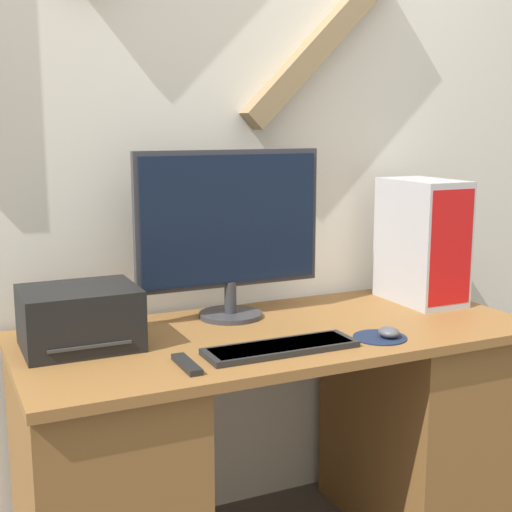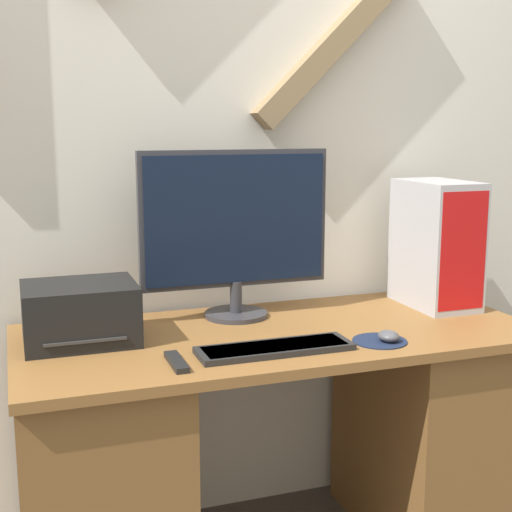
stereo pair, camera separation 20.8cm
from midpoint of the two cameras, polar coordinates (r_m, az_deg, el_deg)
name	(u,v)px [view 1 (the left image)]	position (r m, az deg, el deg)	size (l,w,h in m)	color
wall_back	(225,144)	(2.54, -4.84, 8.94)	(6.40, 0.13, 2.70)	silver
desk	(277,443)	(2.39, -0.84, -14.78)	(1.62, 0.70, 0.79)	brown
monitor	(230,226)	(2.35, -4.67, 2.41)	(0.64, 0.21, 0.56)	#333338
keyboard	(281,347)	(2.05, -0.91, -7.37)	(0.45, 0.14, 0.02)	black
mousepad	(380,337)	(2.19, 7.21, -6.52)	(0.16, 0.16, 0.00)	#19233D
mouse	(389,332)	(2.18, 7.91, -6.10)	(0.06, 0.07, 0.03)	#4C4C51
computer_tower	(422,241)	(2.62, 10.98, 1.15)	(0.20, 0.32, 0.45)	#B2B2B7
printer	(80,318)	(2.16, -16.64, -4.80)	(0.33, 0.27, 0.18)	black
remote_control	(187,364)	(1.94, -8.65, -8.61)	(0.04, 0.16, 0.02)	black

